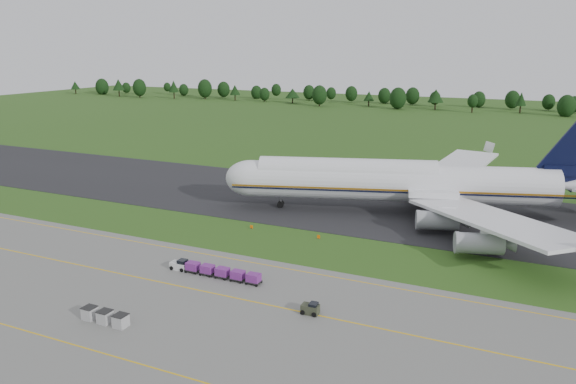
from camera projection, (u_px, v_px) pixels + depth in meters
The scene contains 10 objects.
ground at pixel (258, 239), 96.55m from camera, with size 600.00×600.00×0.00m, color #274B16.
apron at pixel (125, 325), 66.71m from camera, with size 300.00×52.00×0.06m, color slate.
taxiway at pixel (319, 200), 121.11m from camera, with size 300.00×40.00×0.08m, color black.
apron_markings at pixel (161, 301), 72.86m from camera, with size 300.00×30.20×0.01m.
tree_line at pixel (423, 98), 295.20m from camera, with size 529.93×23.39×11.51m.
aircraft at pixel (406, 182), 110.94m from camera, with size 77.09×72.17×21.76m.
baggage_train at pixel (213, 271), 80.73m from camera, with size 14.84×1.58×1.51m.
utility_cart at pixel (310, 309), 69.38m from camera, with size 2.20×1.51×1.19m.
uld_row at pixel (105, 317), 67.03m from camera, with size 6.38×1.58×1.56m.
edge_markers at pixel (284, 232), 99.61m from camera, with size 13.67×0.30×0.60m.
Camera 1 is at (43.22, -80.72, 32.11)m, focal length 35.00 mm.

